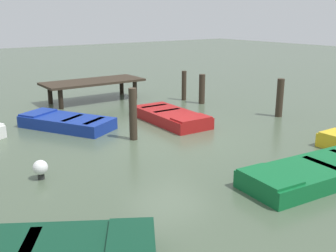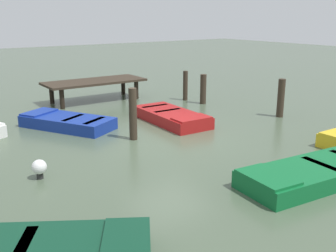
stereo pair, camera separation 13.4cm
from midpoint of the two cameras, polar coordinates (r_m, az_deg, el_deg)
name	(u,v)px [view 1 (the left image)]	position (r m, az deg, el deg)	size (l,w,h in m)	color
ground_plane	(168,136)	(12.93, -0.30, -1.49)	(80.00, 80.00, 0.00)	#475642
dock_segment	(93,83)	(18.42, -10.92, 6.08)	(4.53, 1.87, 0.95)	#33281E
rowboat_blue	(66,122)	(14.29, -14.68, 0.56)	(2.78, 3.52, 0.46)	navy
rowboat_green	(313,173)	(10.01, 19.77, -6.38)	(3.82, 1.80, 0.46)	#0F602D
rowboat_red	(171,117)	(14.57, 0.17, 1.37)	(1.56, 3.34, 0.46)	maroon
mooring_piling_far_right	(133,114)	(12.44, -5.36, 1.70)	(0.25, 0.25, 1.65)	#33281E
mooring_piling_center	(184,86)	(18.35, 2.11, 5.83)	(0.22, 0.22, 1.36)	#33281E
mooring_piling_near_left	(202,89)	(17.68, 4.69, 5.32)	(0.27, 0.27, 1.31)	#33281E
mooring_piling_mid_left	(280,98)	(15.88, 15.55, 3.93)	(0.27, 0.27, 1.48)	#33281E
marker_buoy	(40,168)	(10.04, -18.25, -5.76)	(0.36, 0.36, 0.48)	#262626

